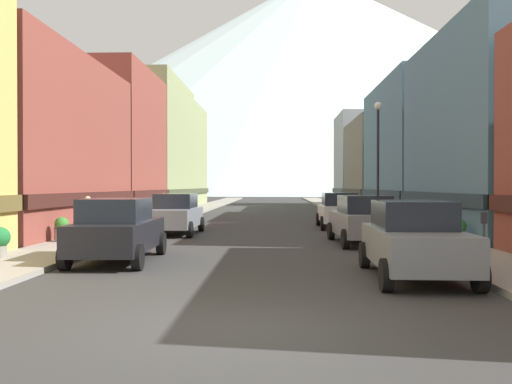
{
  "coord_description": "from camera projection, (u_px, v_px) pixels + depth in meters",
  "views": [
    {
      "loc": [
        0.63,
        -8.25,
        2.13
      ],
      "look_at": [
        -0.8,
        31.63,
        1.69
      ],
      "focal_mm": 39.41,
      "sensor_mm": 36.0,
      "label": 1
    }
  ],
  "objects": [
    {
      "name": "storefront_right_3",
      "position": [
        406.0,
        167.0,
        50.69
      ],
      "size": [
        9.98,
        12.56,
        8.03
      ],
      "color": "#66605B",
      "rests_on": "ground"
    },
    {
      "name": "storefront_left_1",
      "position": [
        21.0,
        149.0,
        24.81
      ],
      "size": [
        6.65,
        13.36,
        7.83
      ],
      "color": "brown",
      "rests_on": "ground"
    },
    {
      "name": "storefront_left_3",
      "position": [
        140.0,
        148.0,
        48.96
      ],
      "size": [
        7.76,
        13.88,
        11.18
      ],
      "color": "#8C9966",
      "rests_on": "ground"
    },
    {
      "name": "storefront_right_4",
      "position": [
        379.0,
        161.0,
        62.12
      ],
      "size": [
        9.29,
        9.27,
        10.01
      ],
      "color": "#99A5B2",
      "rests_on": "ground"
    },
    {
      "name": "sidewalk_left",
      "position": [
        187.0,
        212.0,
        43.49
      ],
      "size": [
        2.5,
        100.0,
        0.15
      ],
      "primitive_type": "cube",
      "color": "gray",
      "rests_on": "ground"
    },
    {
      "name": "parking_meter_near",
      "position": [
        484.0,
        231.0,
        13.82
      ],
      "size": [
        0.14,
        0.1,
        1.33
      ],
      "color": "#595960",
      "rests_on": "sidewalk_right"
    },
    {
      "name": "storefront_left_4",
      "position": [
        160.0,
        158.0,
        61.13
      ],
      "size": [
        9.29,
        10.4,
        10.7
      ],
      "color": "#8C9966",
      "rests_on": "ground"
    },
    {
      "name": "storefront_right_2",
      "position": [
        451.0,
        153.0,
        37.1
      ],
      "size": [
        9.69,
        13.44,
        8.94
      ],
      "color": "slate",
      "rests_on": "ground"
    },
    {
      "name": "car_right_0",
      "position": [
        414.0,
        239.0,
        12.88
      ],
      "size": [
        2.16,
        4.44,
        1.78
      ],
      "color": "slate",
      "rests_on": "ground"
    },
    {
      "name": "streetlamp_right",
      "position": [
        378.0,
        146.0,
        25.98
      ],
      "size": [
        0.36,
        0.36,
        5.86
      ],
      "color": "black",
      "rests_on": "sidewalk_right"
    },
    {
      "name": "ground_plane",
      "position": [
        233.0,
        330.0,
        8.29
      ],
      "size": [
        400.0,
        400.0,
        0.0
      ],
      "primitive_type": "plane",
      "color": "#323232"
    },
    {
      "name": "sidewalk_right",
      "position": [
        349.0,
        213.0,
        43.04
      ],
      "size": [
        2.5,
        100.0,
        0.15
      ],
      "primitive_type": "cube",
      "color": "gray",
      "rests_on": "ground"
    },
    {
      "name": "car_right_2",
      "position": [
        339.0,
        210.0,
        28.26
      ],
      "size": [
        2.09,
        4.42,
        1.78
      ],
      "color": "silver",
      "rests_on": "ground"
    },
    {
      "name": "pedestrian_0",
      "position": [
        88.0,
        220.0,
        20.5
      ],
      "size": [
        0.36,
        0.36,
        1.61
      ],
      "color": "#333338",
      "rests_on": "sidewalk_left"
    },
    {
      "name": "potted_plant_2",
      "position": [
        62.0,
        229.0,
        19.96
      ],
      "size": [
        0.49,
        0.49,
        0.87
      ],
      "color": "gray",
      "rests_on": "sidewalk_left"
    },
    {
      "name": "car_left_1",
      "position": [
        175.0,
        214.0,
        24.64
      ],
      "size": [
        2.1,
        4.42,
        1.78
      ],
      "color": "slate",
      "rests_on": "ground"
    },
    {
      "name": "potted_plant_1",
      "position": [
        459.0,
        230.0,
        19.57
      ],
      "size": [
        0.55,
        0.55,
        0.85
      ],
      "color": "#4C4C51",
      "rests_on": "sidewalk_right"
    },
    {
      "name": "storefront_left_2",
      "position": [
        103.0,
        147.0,
        36.79
      ],
      "size": [
        6.76,
        10.14,
        9.64
      ],
      "color": "brown",
      "rests_on": "ground"
    },
    {
      "name": "mountain_backdrop",
      "position": [
        316.0,
        82.0,
        266.82
      ],
      "size": [
        324.96,
        324.96,
        102.91
      ],
      "primitive_type": "cone",
      "color": "silver",
      "rests_on": "ground"
    },
    {
      "name": "car_right_1",
      "position": [
        363.0,
        220.0,
        20.46
      ],
      "size": [
        2.25,
        4.48,
        1.78
      ],
      "color": "slate",
      "rests_on": "ground"
    },
    {
      "name": "potted_plant_0",
      "position": [
        0.0,
        240.0,
        15.48
      ],
      "size": [
        0.58,
        0.58,
        0.85
      ],
      "color": "gray",
      "rests_on": "sidewalk_left"
    },
    {
      "name": "car_left_0",
      "position": [
        117.0,
        230.0,
        15.67
      ],
      "size": [
        2.16,
        4.45,
        1.78
      ],
      "color": "black",
      "rests_on": "ground"
    },
    {
      "name": "pedestrian_1",
      "position": [
        164.0,
        207.0,
        34.32
      ],
      "size": [
        0.36,
        0.36,
        1.54
      ],
      "color": "#333338",
      "rests_on": "sidewalk_left"
    }
  ]
}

